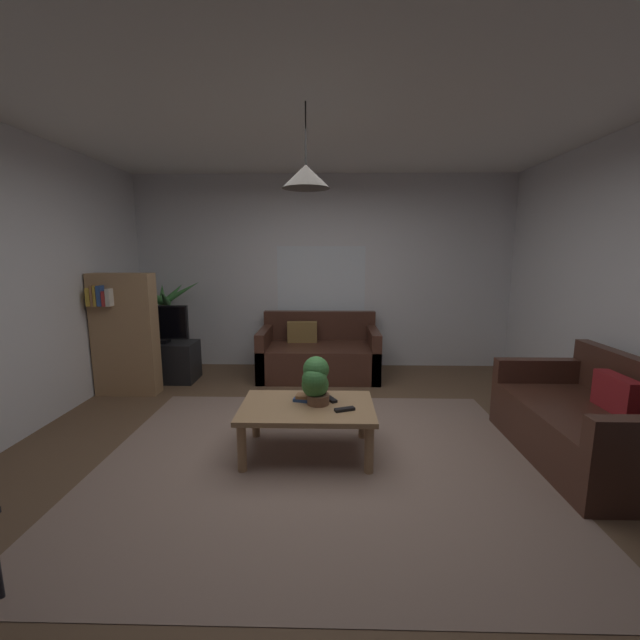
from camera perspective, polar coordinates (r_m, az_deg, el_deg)
floor at (r=3.48m, az=-0.12°, el=-18.32°), size 5.24×5.07×0.02m
rug at (r=3.30m, az=-0.21°, el=-19.74°), size 3.41×2.79×0.01m
wall_back at (r=5.65m, az=0.53°, el=6.81°), size 5.36×0.06×2.69m
ceiling at (r=3.26m, az=-0.14°, el=28.85°), size 5.24×5.07×0.02m
window_pane at (r=5.62m, az=0.16°, el=5.87°), size 1.24×0.01×0.92m
couch_under_window at (r=5.29m, az=-0.19°, el=-5.12°), size 1.55×0.87×0.82m
couch_right_side at (r=3.85m, az=34.27°, el=-12.62°), size 0.87×1.47×0.82m
coffee_table at (r=3.29m, az=-1.85°, el=-13.14°), size 1.07×0.69×0.41m
book_on_table_0 at (r=3.35m, az=-2.56°, el=-11.32°), size 0.16×0.13×0.03m
book_on_table_1 at (r=3.34m, az=-2.36°, el=-10.88°), size 0.14×0.12×0.03m
remote_on_table_0 at (r=3.36m, az=1.48°, el=-11.26°), size 0.12×0.16×0.02m
remote_on_table_1 at (r=3.16m, az=3.56°, el=-12.71°), size 0.17×0.10×0.02m
potted_plant_on_table at (r=3.23m, az=-0.66°, el=-8.58°), size 0.23×0.26×0.39m
tv_stand at (r=5.49m, az=-21.88°, el=-5.54°), size 0.90×0.44×0.50m
tv at (r=5.37m, az=-22.30°, el=-0.51°), size 0.76×0.16×0.48m
potted_palm_corner at (r=5.82m, az=-21.32°, el=-1.23°), size 0.88×0.79×1.31m
bookshelf_corner at (r=5.04m, az=-26.31°, el=-1.74°), size 0.70×0.31×1.40m
pendant_lamp at (r=3.08m, az=-2.05°, el=19.96°), size 0.36×0.36×0.59m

